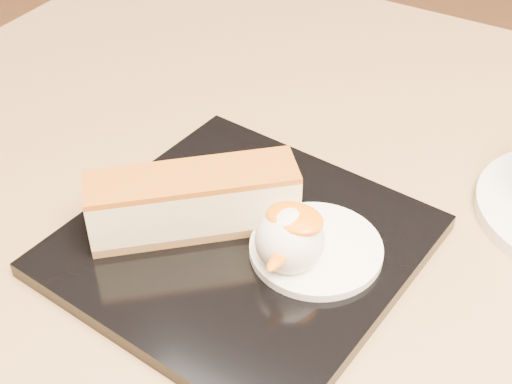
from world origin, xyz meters
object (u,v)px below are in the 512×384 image
Objects in this scene: dessert_plate at (241,245)px; cheesecake at (193,201)px; ice_cream_scoop at (290,239)px; table at (262,359)px.

cheesecake is at bearing -171.87° from dessert_plate.
ice_cream_scoop is (0.04, -0.00, 0.03)m from dessert_plate.
table is 6.08× the size of cheesecake.
dessert_plate is (-0.00, -0.03, 0.16)m from table.
ice_cream_scoop is at bearing -42.14° from cheesecake.
dessert_plate is at bearing -90.63° from table.
dessert_plate is 0.05m from cheesecake.
cheesecake is 0.08m from ice_cream_scoop.
cheesecake and ice_cream_scoop have the same top height.
dessert_plate is at bearing 172.87° from ice_cream_scoop.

